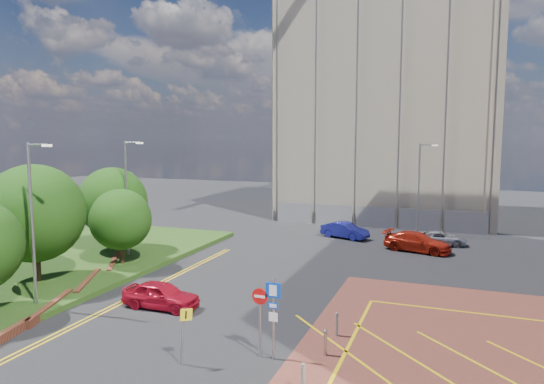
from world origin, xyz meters
The scene contains 17 objects.
ground centered at (0.00, 0.00, 0.00)m, with size 140.00×140.00×0.00m, color black.
grass_bed centered at (-18.00, 6.00, 0.15)m, with size 14.00×32.00×0.30m, color #224014.
retaining_wall centered at (-11.80, 2.00, 0.20)m, with size 6.06×20.33×0.40m.
tree_b centered at (-15.50, 5.00, 4.24)m, with size 5.60×5.60×6.74m.
tree_c centered at (-13.50, 10.00, 3.19)m, with size 4.00×4.00×4.90m.
tree_d centered at (-16.50, 13.00, 3.87)m, with size 5.00×5.00×6.08m.
lamp_left_near centered at (-12.42, 2.00, 4.66)m, with size 1.53×0.16×8.00m.
lamp_left_far centered at (-14.42, 12.00, 4.66)m, with size 1.53×0.16×8.00m.
lamp_back centered at (4.08, 28.00, 4.36)m, with size 1.53×0.16×8.00m.
sign_cluster centered at (0.30, 0.98, 1.95)m, with size 1.17×0.12×3.20m.
warning_sign centered at (-2.47, -0.66, 1.43)m, with size 0.52×0.37×2.24m.
construction_building centered at (0.00, 40.00, 11.00)m, with size 21.20×19.20×22.00m, color gray.
construction_fence centered at (1.00, 30.00, 1.00)m, with size 21.60×0.06×2.00m, color gray.
car_red_left centered at (-6.76, 4.33, 0.67)m, with size 1.59×3.94×1.34m, color #AD0E22.
car_blue_back centered at (-1.68, 24.35, 0.68)m, with size 1.43×4.10×1.35m, color navy.
car_red_back centered at (4.44, 21.50, 0.72)m, with size 2.02×4.96×1.44m, color #B01F0F.
car_silver_back centered at (5.99, 24.38, 0.55)m, with size 1.82×3.94×1.10m, color silver.
Camera 1 is at (6.72, -15.77, 8.54)m, focal length 32.00 mm.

